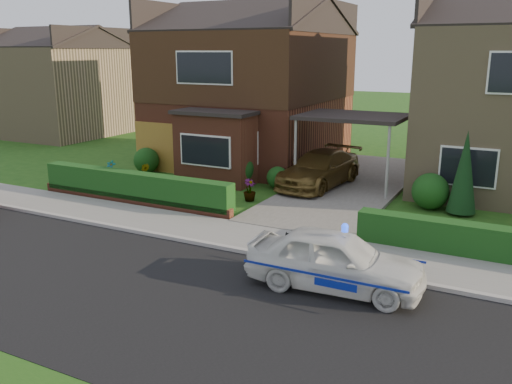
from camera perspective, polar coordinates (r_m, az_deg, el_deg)
The scene contains 22 objects.
ground at distance 11.49m, azimuth -7.30°, elevation -11.60°, with size 120.00×120.00×0.00m, color #1D4A13.
road at distance 11.49m, azimuth -7.30°, elevation -11.60°, with size 60.00×6.00×0.02m, color black.
kerb at distance 13.86m, azimuth -0.16°, elevation -6.47°, with size 60.00×0.16×0.12m, color #9E9993.
sidewalk at distance 14.75m, azimuth 1.72°, elevation -5.20°, with size 60.00×2.00×0.10m, color slate.
driveway at distance 20.93m, azimuth 9.88°, elevation 0.64°, with size 3.80×12.00×0.12m, color #666059.
house_left at distance 25.25m, azimuth -0.53°, elevation 11.86°, with size 7.50×9.53×7.25m.
carport_link at distance 20.42m, azimuth 10.16°, elevation 7.70°, with size 3.80×3.00×2.77m.
garage_door at distance 23.57m, azimuth -10.35°, elevation 4.66°, with size 2.20×0.10×2.10m, color olive.
dwarf_wall at distance 18.72m, azimuth -12.88°, elevation -0.81°, with size 7.70×0.25×0.36m, color brown.
hedge_left at distance 18.87m, azimuth -12.56°, elevation -1.23°, with size 7.50×0.55×0.90m, color #123511.
hedge_right at distance 14.69m, azimuth 25.04°, elevation -6.94°, with size 7.50×0.55×0.80m, color #123511.
shrub_left_far at distance 23.46m, azimuth -11.47°, elevation 3.29°, with size 1.08×1.08×1.08m, color #123511.
shrub_left_mid at distance 20.80m, azimuth -2.05°, elevation 2.46°, with size 1.32×1.32×1.32m, color #123511.
shrub_left_near at distance 20.40m, azimuth 2.29°, elevation 1.53°, with size 0.84×0.84×0.84m, color #123511.
shrub_right_near at distance 18.59m, azimuth 17.88°, elevation 0.07°, with size 1.20×1.20×1.20m, color #123511.
conifer_a at distance 18.12m, azimuth 21.06°, elevation 1.71°, with size 0.90×0.90×2.60m, color black.
neighbour_left at distance 35.72m, azimuth -19.81°, elevation 9.90°, with size 6.50×7.00×5.20m, color #9B845F.
police_car at distance 11.94m, azimuth 8.33°, elevation -7.15°, with size 3.55×3.94×1.48m.
driveway_car at distance 20.42m, azimuth 6.68°, elevation 2.44°, with size 1.80×4.44×1.29m, color brown.
potted_plant_a at distance 22.62m, azimuth -14.97°, elevation 2.23°, with size 0.40×0.27×0.75m, color gray.
potted_plant_b at distance 21.74m, azimuth -11.69°, elevation 1.95°, with size 0.42×0.34×0.76m, color gray.
potted_plant_c at distance 18.64m, azimuth -0.68°, elevation 0.15°, with size 0.43×0.43×0.76m, color gray.
Camera 1 is at (5.93, -8.43, 5.07)m, focal length 38.00 mm.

